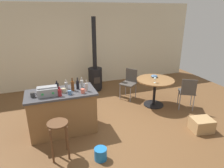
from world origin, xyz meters
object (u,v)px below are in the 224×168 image
Objects in this scene: folding_chair_near at (129,81)px; toolbox at (47,91)px; bottle_4 at (73,86)px; bottle_6 at (66,85)px; bottle_3 at (87,87)px; cup_3 at (33,95)px; cup_1 at (70,93)px; bottle_2 at (78,85)px; cardboard_box at (202,125)px; dining_table at (155,86)px; plastic_bucket at (101,154)px; wood_stove at (95,74)px; kitchen_island at (63,112)px; serving_bowl at (154,76)px; folding_chair_far at (187,91)px; wine_glass at (155,79)px; bottle_5 at (60,93)px; bottle_0 at (57,86)px; wooden_stool at (58,132)px; cup_2 at (64,91)px; bottle_1 at (82,84)px; cup_0 at (83,91)px.

toolbox reaches higher than folding_chair_near.
bottle_4 is 0.19m from bottle_6.
cup_3 is at bearing 177.74° from bottle_3.
cup_1 is (-0.09, -0.19, -0.06)m from bottle_4.
bottle_2 is 2.79m from cardboard_box.
plastic_bucket is (-1.99, -1.56, -0.46)m from dining_table.
wood_stove is 6.02× the size of toolbox.
dining_table is (2.48, 0.43, 0.12)m from kitchen_island.
dining_table is 2.32m from bottle_4.
bottle_2 is 1.48m from plastic_bucket.
cup_3 is (-0.53, -0.09, 0.50)m from kitchen_island.
bottle_3 reaches higher than serving_bowl.
wine_glass is at bearing 162.49° from folding_chair_far.
bottle_5 is 0.85× the size of plastic_bucket.
wood_stove is at bearing 63.83° from cup_1.
bottle_0 is 0.64m from bottle_3.
folding_chair_near is 1.22m from wood_stove.
serving_bowl is at bearing 133.82° from folding_chair_far.
cup_1 is (0.02, -0.34, -0.03)m from bottle_6.
bottle_4 reaches higher than wooden_stool.
wood_stove is at bearing 60.22° from cup_2.
bottle_4 is at bearing -116.29° from wood_stove.
bottle_1 is 1.18× the size of bottle_5.
toolbox is at bearing -164.89° from bottle_1.
bottle_5 is 2.69m from serving_bowl.
wooden_stool is 1.11m from bottle_2.
toolbox reaches higher than wine_glass.
wine_glass is at bearing 0.72° from bottle_0.
bottle_0 is at bearing 53.33° from toolbox.
bottle_2 is at bearing 8.55° from cup_3.
serving_bowl is at bearing 14.67° from bottle_4.
kitchen_island is 2.52m from dining_table.
folding_chair_far is 2.74m from bottle_1.
bottle_2 is 1.12× the size of plastic_bucket.
kitchen_island is at bearing -166.92° from serving_bowl.
bottle_3 is (0.15, -0.17, -0.01)m from bottle_2.
wooden_stool is 3.82× the size of serving_bowl.
kitchen_island is 1.41× the size of dining_table.
bottle_3 is (-0.75, -2.18, 0.44)m from wood_stove.
cardboard_box is (2.85, -1.19, -0.84)m from bottle_0.
plastic_bucket is at bearing -124.61° from folding_chair_near.
folding_chair_near is 1.01m from wine_glass.
cup_0 is (-2.74, -0.16, 0.45)m from folding_chair_far.
bottle_3 is at bearing 11.16° from cup_1.
wood_stove reaches higher than folding_chair_near.
wood_stove is 2.26m from bottle_6.
bottle_0 is (0.11, 0.99, 0.47)m from wooden_stool.
cup_0 is at bearing 95.05° from plastic_bucket.
bottle_2 is at bearing -175.15° from wine_glass.
kitchen_island reaches higher than plastic_bucket.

